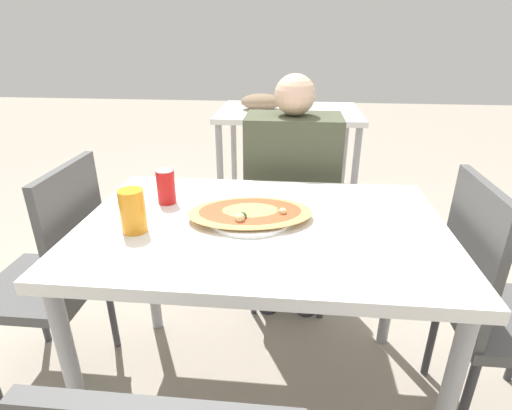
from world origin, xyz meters
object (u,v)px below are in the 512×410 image
at_px(dining_table, 262,244).
at_px(chair_side_right, 494,301).
at_px(chair_far_seated, 291,204).
at_px(person_seated, 292,180).
at_px(soda_can, 166,187).
at_px(drink_glass, 133,211).
at_px(pizza_main, 250,214).
at_px(chair_side_left, 56,271).

distance_m(dining_table, chair_side_right, 0.80).
distance_m(chair_far_seated, person_seated, 0.21).
height_order(person_seated, soda_can, person_seated).
bearing_deg(drink_glass, chair_side_right, 4.21).
bearing_deg(drink_glass, chair_far_seated, 59.52).
relative_size(dining_table, chair_far_seated, 1.29).
height_order(pizza_main, drink_glass, drink_glass).
height_order(soda_can, drink_glass, drink_glass).
bearing_deg(pizza_main, chair_side_right, -2.27).
bearing_deg(chair_far_seated, pizza_main, 79.32).
bearing_deg(pizza_main, dining_table, -30.63).
bearing_deg(chair_side_left, soda_can, -75.43).
xyz_separation_m(dining_table, pizza_main, (-0.04, 0.03, 0.10)).
bearing_deg(chair_side_right, chair_side_left, -91.14).
height_order(chair_side_left, pizza_main, chair_side_left).
xyz_separation_m(chair_far_seated, soda_can, (-0.45, -0.60, 0.31)).
relative_size(dining_table, person_seated, 1.02).
bearing_deg(chair_side_right, chair_far_seated, -136.81).
distance_m(chair_side_left, chair_side_right, 1.57).
distance_m(chair_side_left, soda_can, 0.54).
relative_size(dining_table, chair_side_left, 1.29).
height_order(chair_side_left, person_seated, person_seated).
height_order(chair_far_seated, pizza_main, chair_far_seated).
bearing_deg(soda_can, dining_table, -20.32).
distance_m(dining_table, drink_glass, 0.43).
distance_m(pizza_main, soda_can, 0.34).
bearing_deg(soda_can, pizza_main, -18.81).
height_order(dining_table, chair_side_right, chair_side_right).
bearing_deg(soda_can, chair_side_right, -7.03).
height_order(dining_table, person_seated, person_seated).
xyz_separation_m(person_seated, pizza_main, (-0.13, -0.59, 0.09)).
relative_size(chair_side_right, person_seated, 0.79).
xyz_separation_m(chair_side_right, drink_glass, (-1.18, -0.09, 0.32)).
height_order(chair_far_seated, chair_side_left, same).
height_order(chair_side_left, drink_glass, chair_side_left).
bearing_deg(dining_table, drink_glass, -166.57).
bearing_deg(person_seated, pizza_main, 77.25).
bearing_deg(chair_far_seated, chair_side_right, 133.19).
xyz_separation_m(chair_far_seated, chair_side_left, (-0.87, -0.71, 0.00)).
height_order(dining_table, soda_can, soda_can).
xyz_separation_m(chair_side_left, pizza_main, (0.74, 0.00, 0.27)).
height_order(dining_table, drink_glass, drink_glass).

